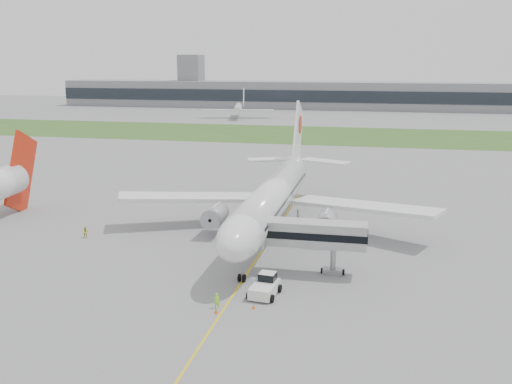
% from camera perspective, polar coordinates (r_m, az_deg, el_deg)
% --- Properties ---
extents(ground, '(600.00, 600.00, 0.00)m').
position_cam_1_polar(ground, '(80.18, 1.16, -5.03)').
color(ground, gray).
rests_on(ground, ground).
extents(apron_markings, '(70.00, 70.00, 0.04)m').
position_cam_1_polar(apron_markings, '(75.54, 0.41, -6.18)').
color(apron_markings, yellow).
rests_on(apron_markings, ground).
extents(grass_strip, '(600.00, 50.00, 0.02)m').
position_cam_1_polar(grass_strip, '(196.90, 8.11, 5.63)').
color(grass_strip, '#2F531F').
rests_on(grass_strip, ground).
extents(terminal_building, '(320.00, 22.30, 14.00)m').
position_cam_1_polar(terminal_building, '(305.52, 9.84, 9.47)').
color(terminal_building, gray).
rests_on(terminal_building, ground).
extents(control_tower, '(12.00, 12.00, 56.00)m').
position_cam_1_polar(control_tower, '(325.16, -6.41, 8.54)').
color(control_tower, gray).
rests_on(control_tower, ground).
extents(airliner, '(48.13, 53.95, 17.88)m').
position_cam_1_polar(airliner, '(83.26, 1.84, -0.31)').
color(airliner, silver).
rests_on(airliner, ground).
extents(pushback_tug, '(3.31, 4.55, 2.21)m').
position_cam_1_polar(pushback_tug, '(62.58, 0.93, -9.35)').
color(pushback_tug, silver).
rests_on(pushback_tug, ground).
extents(jet_bridge, '(14.41, 4.31, 6.67)m').
position_cam_1_polar(jet_bridge, '(67.38, 4.54, -4.21)').
color(jet_bridge, '#B5B5B8').
rests_on(jet_bridge, ground).
extents(safety_cone_left, '(0.39, 0.39, 0.54)m').
position_cam_1_polar(safety_cone_left, '(58.64, -4.02, -11.78)').
color(safety_cone_left, '#E9540C').
rests_on(safety_cone_left, ground).
extents(safety_cone_right, '(0.36, 0.36, 0.49)m').
position_cam_1_polar(safety_cone_right, '(59.54, -0.25, -11.38)').
color(safety_cone_right, '#E9540C').
rests_on(safety_cone_right, ground).
extents(ground_crew_near, '(0.65, 0.48, 1.63)m').
position_cam_1_polar(ground_crew_near, '(59.58, -3.95, -10.79)').
color(ground_crew_near, '#A2FF2A').
rests_on(ground_crew_near, ground).
extents(ground_crew_far, '(1.03, 1.02, 1.67)m').
position_cam_1_polar(ground_crew_far, '(85.34, -16.65, -3.88)').
color(ground_crew_far, gold).
rests_on(ground_crew_far, ground).
extents(neighbor_aircraft, '(5.79, 17.68, 14.37)m').
position_cam_1_polar(neighbor_aircraft, '(100.00, -24.16, 0.82)').
color(neighbor_aircraft, red).
rests_on(neighbor_aircraft, ground).
extents(distant_aircraft_left, '(36.93, 34.09, 12.10)m').
position_cam_1_polar(distant_aircraft_left, '(255.15, -1.82, 7.41)').
color(distant_aircraft_left, silver).
rests_on(distant_aircraft_left, ground).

